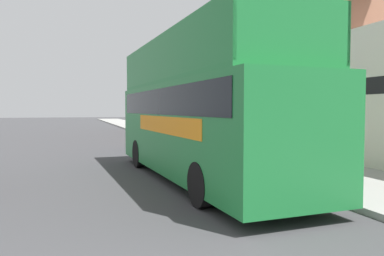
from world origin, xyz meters
The scene contains 8 objects.
ground_plane centered at (0.00, 21.00, 0.00)m, with size 144.00×144.00×0.00m, color #3D3D3F.
sidewalk centered at (7.49, 18.00, 0.07)m, with size 3.87×108.00×0.14m.
brick_terrace_rear centered at (12.42, 23.47, 5.08)m, with size 6.00×23.83×10.16m.
tour_bus centered at (3.73, 7.65, 1.79)m, with size 2.87×9.70×4.04m.
parked_car_ahead_of_bus centered at (4.40, 15.30, 0.70)m, with size 1.98×4.27×1.47m.
pedestrian_third centered at (7.18, 5.68, 1.19)m, with size 0.46×0.25×1.74m.
lamp_post_nearest centered at (5.92, 5.71, 3.19)m, with size 0.35×0.35×4.38m.
lamp_post_second centered at (6.15, 12.87, 3.38)m, with size 0.35×0.35×4.70m.
Camera 1 is at (0.16, -2.54, 2.05)m, focal length 35.00 mm.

